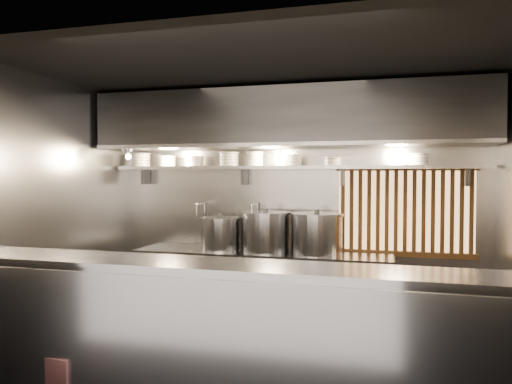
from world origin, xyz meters
The scene contains 25 objects.
floor centered at (0.00, 0.00, 0.00)m, with size 4.50×4.50×0.00m, color black.
ceiling centered at (0.00, 0.00, 2.80)m, with size 4.50×4.50×0.00m, color black.
wall_back centered at (0.00, 1.50, 1.40)m, with size 4.50×4.50×0.00m, color gray.
wall_left centered at (-2.25, 0.00, 1.40)m, with size 3.00×3.00×0.00m, color gray.
serving_counter centered at (0.00, -0.96, 0.57)m, with size 4.50×0.56×1.13m.
cooking_bench centered at (-0.30, 1.13, 0.45)m, with size 3.00×0.70×0.90m, color gray.
bowl_shelf centered at (0.00, 1.32, 1.88)m, with size 4.40×0.34×0.04m, color gray.
exhaust_hood centered at (0.00, 1.10, 2.42)m, with size 4.40×0.81×0.65m.
wood_screen centered at (1.30, 1.45, 1.38)m, with size 1.56×0.09×1.04m.
faucet_left centered at (-1.15, 1.37, 1.31)m, with size 0.04×0.30×0.50m.
faucet_right centered at (-0.45, 1.37, 1.31)m, with size 0.04×0.30×0.50m.
heat_lamp centered at (-1.90, 0.85, 2.07)m, with size 0.25×0.35×0.20m.
pendant_bulb centered at (-0.10, 1.20, 1.96)m, with size 0.09×0.09×0.19m.
stock_pot_left centered at (-0.81, 1.10, 1.10)m, with size 0.61×0.61×0.43m.
stock_pot_mid centered at (0.34, 1.11, 1.13)m, with size 0.79×0.79×0.50m.
stock_pot_right centered at (-0.26, 1.12, 1.13)m, with size 0.67×0.67×0.50m.
red_placard centered at (-1.33, -1.22, 0.20)m, with size 0.24×0.02×0.33m, color red.
bowl_stack_0 centered at (-1.97, 1.32, 1.98)m, with size 0.24×0.24×0.17m.
bowl_stack_1 centered at (-1.60, 1.32, 1.97)m, with size 0.22×0.22×0.13m.
bowl_stack_2 centered at (-1.20, 1.32, 1.97)m, with size 0.20×0.20×0.13m.
bowl_stack_3 centered at (-0.77, 1.32, 1.98)m, with size 0.25×0.25×0.17m.
bowl_stack_4 centered at (-0.44, 1.32, 1.98)m, with size 0.21×0.21×0.17m.
bowl_stack_5 centered at (0.02, 1.32, 1.97)m, with size 0.24×0.24×0.13m.
bowl_stack_6 centered at (0.49, 1.32, 1.95)m, with size 0.20×0.20×0.09m.
bowl_stack_7 centered at (1.43, 1.32, 1.97)m, with size 0.22×0.22×0.13m.
Camera 1 is at (1.20, -4.47, 1.80)m, focal length 35.00 mm.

